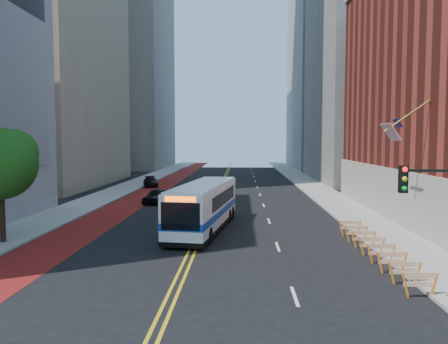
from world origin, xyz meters
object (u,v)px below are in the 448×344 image
at_px(transit_bus, 204,206).
at_px(car_b, 204,189).
at_px(traffic_signal, 435,209).
at_px(car_a, 157,196).
at_px(street_tree, 2,161).
at_px(car_c, 151,182).

xyz_separation_m(transit_bus, car_b, (-1.69, 18.86, -0.93)).
distance_m(traffic_signal, car_a, 30.64).
bearing_deg(car_b, street_tree, -115.58).
bearing_deg(car_a, car_b, 70.16).
bearing_deg(car_b, car_a, -125.28).
distance_m(street_tree, car_c, 32.53).
relative_size(street_tree, car_b, 1.49).
xyz_separation_m(transit_bus, car_a, (-5.71, 12.51, -0.97)).
bearing_deg(car_c, traffic_signal, -80.97).
distance_m(transit_bus, car_c, 29.27).
height_order(car_b, car_c, car_b).
height_order(street_tree, car_b, street_tree).
distance_m(car_a, car_c, 15.62).
xyz_separation_m(car_a, car_c, (-3.78, 15.16, -0.06)).
bearing_deg(traffic_signal, street_tree, 155.18).
height_order(street_tree, car_c, street_tree).
relative_size(traffic_signal, transit_bus, 0.43).
relative_size(car_a, car_b, 0.91).
bearing_deg(transit_bus, car_a, 122.48).
height_order(traffic_signal, car_b, traffic_signal).
xyz_separation_m(traffic_signal, car_a, (-14.93, 26.59, -3.02)).
relative_size(car_b, car_c, 1.01).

